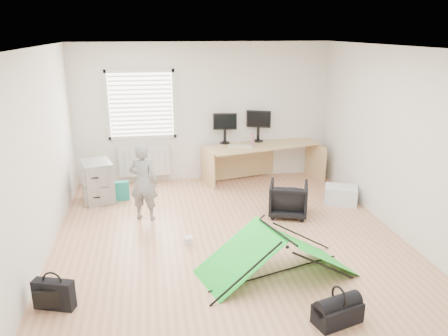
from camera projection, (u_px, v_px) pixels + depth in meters
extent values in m
plane|color=tan|center=(229.00, 238.00, 6.40)|extent=(5.50, 5.50, 0.00)
cube|color=silver|center=(204.00, 113.00, 8.57)|extent=(5.00, 0.02, 2.70)
cube|color=silver|center=(141.00, 105.00, 8.28)|extent=(1.20, 0.06, 1.20)
cube|color=silver|center=(144.00, 161.00, 8.57)|extent=(1.00, 0.12, 0.60)
cube|color=tan|center=(263.00, 163.00, 8.67)|extent=(2.33, 1.21, 0.76)
cube|color=gray|center=(98.00, 181.00, 7.68)|extent=(0.62, 0.72, 0.72)
cube|color=black|center=(225.00, 132.00, 8.58)|extent=(0.47, 0.16, 0.44)
cube|color=black|center=(258.00, 130.00, 8.72)|extent=(0.49, 0.28, 0.46)
cube|color=beige|center=(240.00, 146.00, 8.37)|extent=(0.49, 0.26, 0.02)
cylinder|color=#A95F74|center=(252.00, 140.00, 8.43)|extent=(0.09, 0.09, 0.24)
imported|color=black|center=(288.00, 199.00, 7.11)|extent=(0.77, 0.78, 0.56)
imported|color=gray|center=(143.00, 182.00, 6.85)|extent=(0.53, 0.43, 1.25)
cube|color=silver|center=(341.00, 195.00, 7.62)|extent=(0.66, 0.58, 0.31)
cube|color=#1D8373|center=(121.00, 191.00, 7.77)|extent=(0.30, 0.15, 0.34)
cube|color=black|center=(54.00, 294.00, 4.74)|extent=(0.47, 0.27, 0.34)
cube|color=silver|center=(189.00, 241.00, 6.19)|extent=(0.12, 0.12, 0.11)
cube|color=black|center=(337.00, 313.00, 4.53)|extent=(0.55, 0.38, 0.22)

